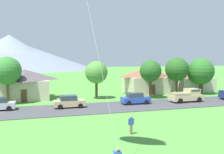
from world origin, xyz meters
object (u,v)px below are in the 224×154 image
Objects in this scene: house_right_center at (145,80)px; parked_car_blue_mid_west at (135,98)px; watcher_person at (131,125)px; parked_car_tan_mid_east at (69,102)px; tree_near_left at (7,71)px; tree_far_right at (177,69)px; house_leftmost at (25,84)px; tree_left_of_center at (201,71)px; tree_center at (150,71)px; house_left_center at (190,80)px; pickup_truck_sand_west_side at (187,95)px; tree_right_of_center at (96,72)px.

house_right_center is 12.82m from parked_car_blue_mid_west.
parked_car_blue_mid_west is 15.05m from watcher_person.
parked_car_tan_mid_east reaches higher than watcher_person.
tree_near_left is 11.06m from parked_car_tan_mid_east.
parked_car_tan_mid_east is at bearing -161.73° from tree_far_right.
house_leftmost is 1.21× the size of tree_left_of_center.
tree_center is 7.04m from tree_far_right.
parked_car_tan_mid_east is (-26.89, -11.43, -1.39)m from house_left_center.
parked_car_blue_mid_west is (-17.13, -11.40, -1.39)m from house_left_center.
house_leftmost is 25.91m from watcher_person.
tree_near_left is at bearing -171.28° from house_left_center.
house_left_center is 14.99m from pickup_truck_sand_west_side.
house_left_center is 1.15× the size of tree_near_left.
watcher_person is (-12.64, -24.64, -1.72)m from house_right_center.
tree_left_of_center reaches higher than tree_right_of_center.
parked_car_blue_mid_west is at bearing -32.73° from house_leftmost.
house_left_center is 14.61m from tree_center.
pickup_truck_sand_west_side is (-8.81, -12.06, -1.20)m from house_left_center.
house_leftmost is at bearing 172.98° from tree_far_right.
tree_near_left is (-2.26, -4.18, 2.37)m from house_leftmost.
house_right_center reaches higher than pickup_truck_sand_west_side.
house_left_center is 5.39m from tree_left_of_center.
tree_near_left is 27.51m from pickup_truck_sand_west_side.
pickup_truck_sand_west_side reaches higher than parked_car_tan_mid_east.
tree_far_right is at bearing -41.33° from house_right_center.
house_right_center is at bearing 33.73° from parked_car_tan_mid_east.
house_leftmost is 1.17× the size of tree_near_left.
tree_center is at bearing 44.09° from parked_car_blue_mid_west.
parked_car_blue_mid_west is 8.34m from pickup_truck_sand_west_side.
house_left_center is 1.17× the size of tree_far_right.
house_right_center is (-10.56, -0.53, 0.34)m from house_left_center.
tree_right_of_center is 20.90m from watcher_person.
tree_right_of_center is 9.43m from parked_car_tan_mid_east.
tree_left_of_center is (-1.07, -4.86, 2.08)m from house_left_center.
house_leftmost is at bearing 120.73° from parked_car_tan_mid_east.
tree_far_right reaches higher than pickup_truck_sand_west_side.
parked_car_tan_mid_east is at bearing -179.79° from parked_car_blue_mid_west.
tree_center is 1.54× the size of parked_car_tan_mid_east.
house_left_center is 1.01× the size of house_right_center.
house_leftmost is 1.19× the size of tree_far_right.
parked_car_blue_mid_west is at bearing 175.44° from pickup_truck_sand_west_side.
house_right_center is at bearing 72.54° from tree_center.
house_left_center reaches higher than parked_car_blue_mid_west.
parked_car_tan_mid_east is at bearing -128.95° from tree_right_of_center.
tree_center reaches higher than pickup_truck_sand_west_side.
tree_right_of_center is at bearing -159.19° from house_right_center.
parked_car_tan_mid_east is at bearing 178.01° from pickup_truck_sand_west_side.
watcher_person is at bearing -95.00° from tree_right_of_center.
house_leftmost is at bearing 164.14° from tree_center.
house_leftmost is 18.90m from parked_car_blue_mid_west.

